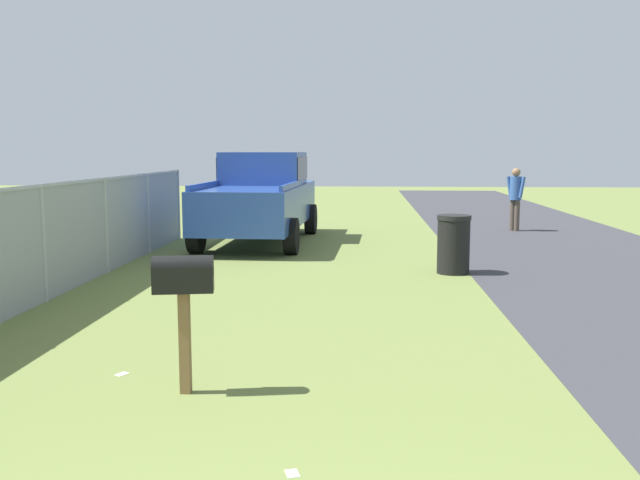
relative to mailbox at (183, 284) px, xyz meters
The scene contains 7 objects.
mailbox is the anchor object (origin of this frame).
pickup_truck 10.30m from the mailbox, ahead, with size 5.55×2.41×2.09m.
trash_bin 6.97m from the mailbox, 26.63° to the right, with size 0.59×0.59×1.02m.
pedestrian 13.97m from the mailbox, 23.48° to the right, with size 0.39×0.44×1.67m.
fence_section 4.59m from the mailbox, 39.73° to the left, with size 14.29×0.07×1.67m.
litter_wrapper_near_hydrant 2.09m from the mailbox, 143.42° to the right, with size 0.12×0.08×0.01m, color silver.
litter_wrapper_by_mailbox 1.31m from the mailbox, 58.42° to the left, with size 0.12×0.08×0.01m, color silver.
Camera 1 is at (-1.33, -0.41, 2.13)m, focal length 38.81 mm.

